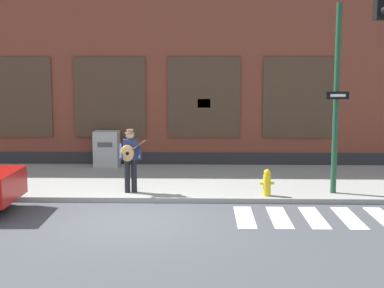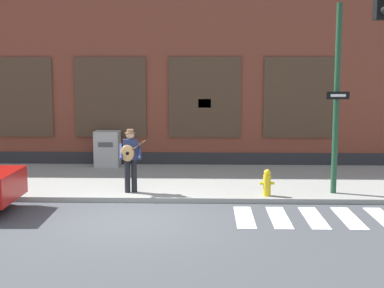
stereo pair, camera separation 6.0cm
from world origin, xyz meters
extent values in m
plane|color=#424449|center=(0.00, 0.00, 0.00)|extent=(160.00, 160.00, 0.00)
cube|color=gray|center=(0.00, 4.16, 0.07)|extent=(28.00, 5.13, 0.13)
cube|color=brown|center=(0.00, 8.72, 4.22)|extent=(28.00, 4.00, 8.43)
cube|color=#28282B|center=(0.00, 6.70, 0.28)|extent=(28.00, 0.04, 0.55)
cube|color=#473323|center=(-4.89, 6.69, 2.47)|extent=(2.48, 0.06, 2.76)
cube|color=black|center=(-4.89, 6.68, 2.47)|extent=(2.36, 0.03, 2.64)
cube|color=#473323|center=(-1.63, 6.69, 2.47)|extent=(2.48, 0.06, 2.76)
cube|color=black|center=(-1.63, 6.68, 2.47)|extent=(2.36, 0.03, 2.64)
cube|color=#473323|center=(1.63, 6.69, 2.47)|extent=(2.48, 0.06, 2.76)
cube|color=black|center=(1.63, 6.68, 2.47)|extent=(2.36, 0.03, 2.64)
cube|color=#473323|center=(4.89, 6.69, 2.47)|extent=(2.48, 0.06, 2.76)
cube|color=black|center=(4.89, 6.68, 2.47)|extent=(2.36, 0.03, 2.64)
cube|color=yellow|center=(1.63, 6.67, 2.27)|extent=(0.44, 0.02, 0.30)
cube|color=silver|center=(2.61, 0.29, 0.01)|extent=(0.42, 1.90, 0.01)
cube|color=silver|center=(3.40, 0.29, 0.01)|extent=(0.42, 1.90, 0.01)
cube|color=silver|center=(4.20, 0.29, 0.01)|extent=(0.42, 1.90, 0.01)
cube|color=silver|center=(5.00, 0.29, 0.01)|extent=(0.42, 1.90, 0.01)
cube|color=silver|center=(5.79, 0.29, 0.01)|extent=(0.42, 1.90, 0.01)
cube|color=silver|center=(-2.83, 1.02, 0.74)|extent=(0.07, 0.24, 0.12)
cube|color=silver|center=(-2.79, -0.12, 0.74)|extent=(0.07, 0.24, 0.12)
cylinder|color=black|center=(-0.22, 2.27, 0.57)|extent=(0.15, 0.15, 0.88)
cylinder|color=black|center=(-0.39, 2.23, 0.57)|extent=(0.15, 0.15, 0.88)
cube|color=navy|center=(-0.31, 2.26, 1.29)|extent=(0.41, 0.27, 0.55)
sphere|color=tan|center=(-0.31, 2.26, 1.67)|extent=(0.22, 0.22, 0.22)
cylinder|color=olive|center=(-0.31, 2.26, 1.74)|extent=(0.28, 0.28, 0.02)
cylinder|color=olive|center=(-0.31, 2.26, 1.79)|extent=(0.18, 0.18, 0.09)
cylinder|color=navy|center=(-0.05, 2.20, 1.25)|extent=(0.16, 0.52, 0.39)
cylinder|color=navy|center=(-0.53, 2.13, 1.25)|extent=(0.16, 0.52, 0.39)
ellipsoid|color=tan|center=(-0.36, 2.07, 1.22)|extent=(0.37, 0.17, 0.44)
cylinder|color=black|center=(-0.35, 2.01, 1.22)|extent=(0.09, 0.02, 0.09)
cylinder|color=brown|center=(-0.10, 2.09, 1.40)|extent=(0.47, 0.10, 0.34)
cylinder|color=#1E472D|center=(5.11, 2.34, 2.61)|extent=(0.15, 0.15, 4.96)
cube|color=black|center=(5.12, 2.23, 2.73)|extent=(0.60, 0.08, 0.20)
cube|color=white|center=(5.12, 2.21, 2.73)|extent=(0.40, 0.05, 0.07)
cube|color=#ADADA8|center=(-1.69, 6.27, 0.74)|extent=(0.83, 0.67, 1.21)
cube|color=#4C4C4C|center=(-1.69, 5.93, 0.92)|extent=(0.50, 0.02, 0.16)
cylinder|color=gold|center=(3.30, 1.94, 0.41)|extent=(0.20, 0.20, 0.55)
sphere|color=gold|center=(3.30, 1.94, 0.74)|extent=(0.18, 0.18, 0.18)
cylinder|color=gold|center=(3.16, 1.94, 0.46)|extent=(0.10, 0.07, 0.07)
cylinder|color=gold|center=(3.44, 1.94, 0.46)|extent=(0.10, 0.07, 0.07)
camera|label=1|loc=(1.71, -11.74, 3.31)|focal=50.00mm
camera|label=2|loc=(1.77, -11.73, 3.31)|focal=50.00mm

